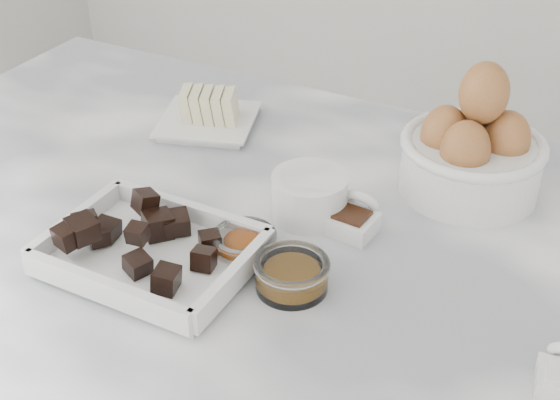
# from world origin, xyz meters

# --- Properties ---
(marble_slab) EXTENTS (1.20, 0.80, 0.04)m
(marble_slab) POSITION_xyz_m (0.00, 0.00, 0.92)
(marble_slab) COLOR white
(marble_slab) RESTS_ON cabinet
(chocolate_dish) EXTENTS (0.23, 0.17, 0.06)m
(chocolate_dish) POSITION_xyz_m (-0.07, -0.10, 0.96)
(chocolate_dish) COLOR white
(chocolate_dish) RESTS_ON marble_slab
(butter_plate) EXTENTS (0.17, 0.17, 0.06)m
(butter_plate) POSITION_xyz_m (-0.20, 0.21, 0.96)
(butter_plate) COLOR white
(butter_plate) RESTS_ON marble_slab
(sugar_ramekin) EXTENTS (0.09, 0.09, 0.05)m
(sugar_ramekin) POSITION_xyz_m (0.04, 0.07, 0.97)
(sugar_ramekin) COLOR white
(sugar_ramekin) RESTS_ON marble_slab
(egg_bowl) EXTENTS (0.18, 0.18, 0.17)m
(egg_bowl) POSITION_xyz_m (0.19, 0.22, 1.00)
(egg_bowl) COLOR white
(egg_bowl) RESTS_ON marble_slab
(honey_bowl) EXTENTS (0.08, 0.08, 0.04)m
(honey_bowl) POSITION_xyz_m (0.08, -0.06, 0.96)
(honey_bowl) COLOR white
(honey_bowl) RESTS_ON marble_slab
(zest_bowl) EXTENTS (0.07, 0.07, 0.03)m
(zest_bowl) POSITION_xyz_m (0.01, -0.04, 0.96)
(zest_bowl) COLOR white
(zest_bowl) RESTS_ON marble_slab
(vanilla_spoon) EXTENTS (0.06, 0.08, 0.05)m
(vanilla_spoon) POSITION_xyz_m (0.09, 0.07, 0.96)
(vanilla_spoon) COLOR white
(vanilla_spoon) RESTS_ON marble_slab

